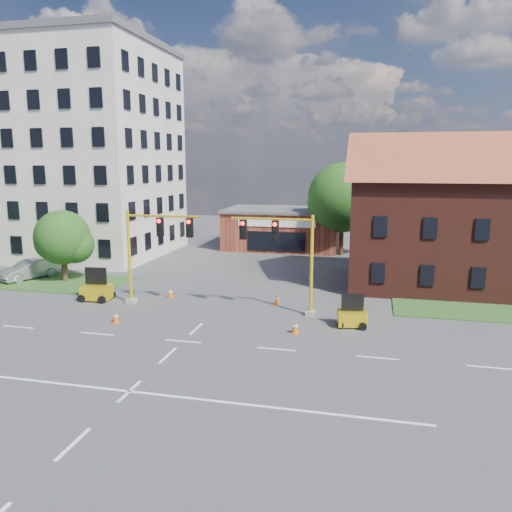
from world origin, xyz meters
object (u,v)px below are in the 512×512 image
at_px(signal_mast_west, 152,246).
at_px(signal_mast_east, 285,252).
at_px(trailer_west, 97,291).
at_px(trailer_east, 352,317).
at_px(pickup_white, 403,281).

distance_m(signal_mast_west, signal_mast_east, 8.71).
height_order(signal_mast_east, trailer_west, signal_mast_east).
bearing_deg(trailer_west, trailer_east, -11.29).
xyz_separation_m(trailer_west, trailer_east, (17.17, -1.64, -0.10)).
bearing_deg(trailer_east, signal_mast_east, 149.96).
bearing_deg(trailer_west, pickup_white, 13.98).
height_order(signal_mast_west, pickup_white, signal_mast_west).
relative_size(trailer_west, pickup_white, 0.39).
xyz_separation_m(trailer_west, pickup_white, (20.42, 7.36, 0.10)).
height_order(signal_mast_west, trailer_west, signal_mast_west).
relative_size(signal_mast_east, trailer_west, 2.84).
bearing_deg(pickup_white, trailer_east, 167.81).
xyz_separation_m(signal_mast_west, pickup_white, (16.17, 7.47, -3.14)).
height_order(trailer_west, trailer_east, trailer_west).
bearing_deg(signal_mast_west, trailer_east, -6.75).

